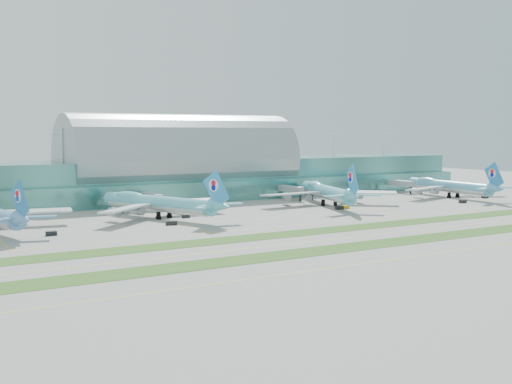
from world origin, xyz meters
TOP-DOWN VIEW (x-y plane):
  - ground at (0.00, 0.00)m, footprint 700.00×700.00m
  - terminal at (0.01, 128.79)m, footprint 340.00×69.10m
  - grass_strip_near at (0.00, -28.00)m, footprint 420.00×12.00m
  - grass_strip_far at (0.00, 2.00)m, footprint 420.00×12.00m
  - taxiline_a at (0.00, -48.00)m, footprint 420.00×0.35m
  - taxiline_b at (0.00, -14.00)m, footprint 420.00×0.35m
  - taxiline_c at (0.00, 18.00)m, footprint 420.00×0.35m
  - taxiline_d at (0.00, 40.00)m, footprint 420.00×0.35m
  - airliner_b at (-40.82, 63.68)m, footprint 60.30×70.16m
  - airliner_c at (45.45, 66.04)m, footprint 62.86×73.08m
  - airliner_d at (123.16, 62.16)m, footprint 62.61×71.47m
  - gse_b at (-87.70, 40.11)m, footprint 3.71×2.08m
  - gse_c at (-44.24, 41.84)m, footprint 4.34×2.81m
  - gse_d at (-31.18, 57.27)m, footprint 3.09×1.67m
  - gse_e at (43.34, 49.00)m, footprint 3.05×2.08m
  - gse_f at (38.71, 47.97)m, footprint 3.95×2.97m
  - gse_g at (106.30, 37.83)m, footprint 3.53×2.15m
  - gse_h at (134.59, 47.66)m, footprint 3.55×1.96m

SIDE VIEW (x-z plane):
  - ground at x=0.00m, z-range 0.00..0.00m
  - taxiline_a at x=0.00m, z-range 0.00..0.01m
  - taxiline_b at x=0.00m, z-range 0.00..0.01m
  - taxiline_c at x=0.00m, z-range 0.00..0.01m
  - taxiline_d at x=0.00m, z-range 0.00..0.01m
  - grass_strip_near at x=0.00m, z-range 0.00..0.08m
  - grass_strip_far at x=0.00m, z-range 0.00..0.08m
  - gse_d at x=-31.18m, z-range 0.00..1.32m
  - gse_h at x=134.59m, z-range 0.00..1.36m
  - gse_e at x=43.34m, z-range 0.00..1.40m
  - gse_b at x=-87.70m, z-range 0.00..1.45m
  - gse_g at x=106.30m, z-range 0.00..1.53m
  - gse_c at x=-44.24m, z-range 0.00..1.56m
  - gse_f at x=38.71m, z-range 0.00..1.58m
  - airliner_d at x=123.16m, z-range -3.77..15.90m
  - airliner_b at x=-40.82m, z-range -3.83..16.15m
  - airliner_c at x=45.45m, z-range -3.97..16.77m
  - terminal at x=0.01m, z-range -3.77..32.23m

